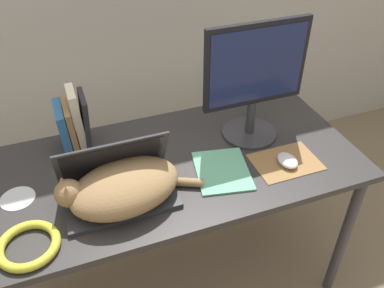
# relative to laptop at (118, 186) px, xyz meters

# --- Properties ---
(desk) EXTENTS (1.42, 0.69, 0.75)m
(desk) POSITION_rel_laptop_xyz_m (0.24, 0.10, -0.12)
(desk) COLOR #2D2B2B
(desk) RESTS_ON ground_plane
(laptop) EXTENTS (0.38, 0.24, 0.23)m
(laptop) POSITION_rel_laptop_xyz_m (0.00, 0.00, 0.00)
(laptop) COLOR #2D2D33
(laptop) RESTS_ON desk
(cat) EXTENTS (0.50, 0.31, 0.15)m
(cat) POSITION_rel_laptop_xyz_m (0.01, -0.04, 0.03)
(cat) COLOR #99754C
(cat) RESTS_ON desk
(external_monitor) EXTENTS (0.42, 0.23, 0.49)m
(external_monitor) POSITION_rel_laptop_xyz_m (0.59, 0.17, 0.22)
(external_monitor) COLOR #333338
(external_monitor) RESTS_ON desk
(mousepad) EXTENTS (0.25, 0.18, 0.00)m
(mousepad) POSITION_rel_laptop_xyz_m (0.64, -0.05, -0.04)
(mousepad) COLOR olive
(mousepad) RESTS_ON desk
(computer_mouse) EXTENTS (0.07, 0.10, 0.03)m
(computer_mouse) POSITION_rel_laptop_xyz_m (0.64, -0.06, -0.03)
(computer_mouse) COLOR silver
(computer_mouse) RESTS_ON mousepad
(book_row) EXTENTS (0.12, 0.17, 0.26)m
(book_row) POSITION_rel_laptop_xyz_m (-0.10, 0.33, 0.07)
(book_row) COLOR #285B93
(book_row) RESTS_ON desk
(cable_coil) EXTENTS (0.19, 0.19, 0.03)m
(cable_coil) POSITION_rel_laptop_xyz_m (-0.31, -0.13, -0.03)
(cable_coil) COLOR gold
(cable_coil) RESTS_ON desk
(notepad) EXTENTS (0.24, 0.28, 0.01)m
(notepad) POSITION_rel_laptop_xyz_m (0.39, -0.01, -0.04)
(notepad) COLOR #6BBC93
(notepad) RESTS_ON desk
(cd_disc) EXTENTS (0.12, 0.12, 0.00)m
(cd_disc) POSITION_rel_laptop_xyz_m (-0.34, 0.11, -0.04)
(cd_disc) COLOR silver
(cd_disc) RESTS_ON desk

